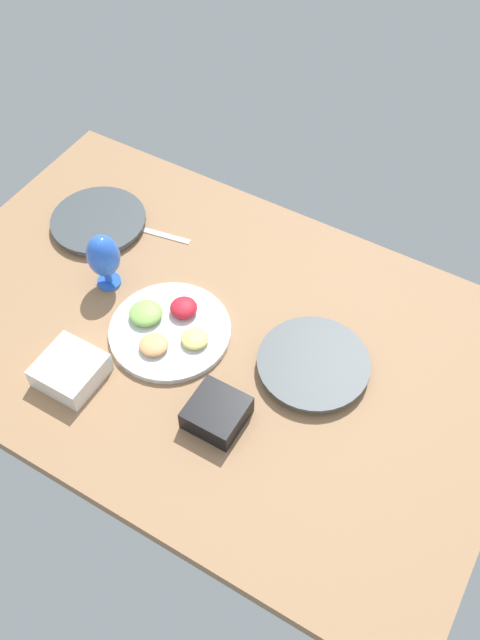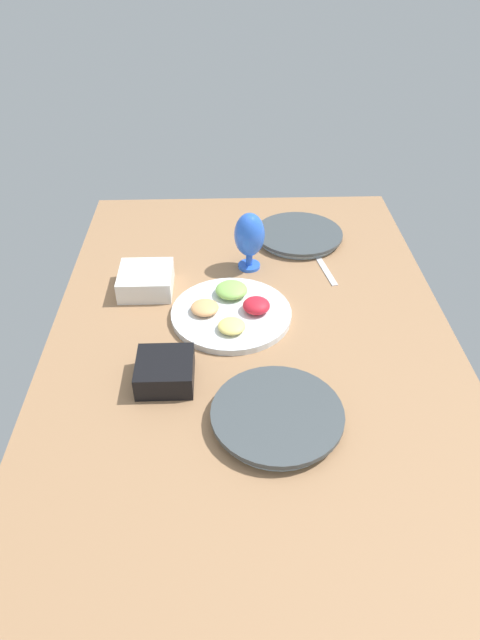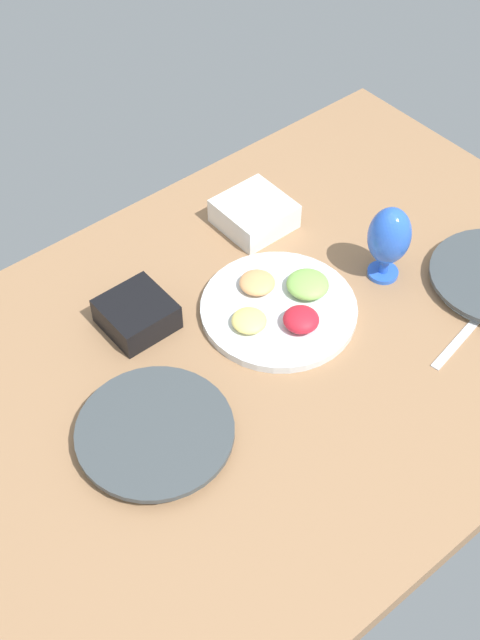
# 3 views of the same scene
# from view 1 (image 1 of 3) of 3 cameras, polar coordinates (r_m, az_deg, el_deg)

# --- Properties ---
(ground_plane) EXTENTS (1.60, 1.04, 0.04)m
(ground_plane) POSITION_cam_1_polar(r_m,az_deg,el_deg) (1.81, -2.65, -1.44)
(ground_plane) COLOR #99704C
(dinner_plate_left) EXTENTS (0.28, 0.28, 0.03)m
(dinner_plate_left) POSITION_cam_1_polar(r_m,az_deg,el_deg) (2.09, -11.74, 8.08)
(dinner_plate_left) COLOR silver
(dinner_plate_left) RESTS_ON ground_plane
(dinner_plate_right) EXTENTS (0.28, 0.28, 0.03)m
(dinner_plate_right) POSITION_cam_1_polar(r_m,az_deg,el_deg) (1.72, 6.15, -3.74)
(dinner_plate_right) COLOR silver
(dinner_plate_right) RESTS_ON ground_plane
(fruit_platter) EXTENTS (0.32, 0.32, 0.05)m
(fruit_platter) POSITION_cam_1_polar(r_m,az_deg,el_deg) (1.79, -5.96, -0.72)
(fruit_platter) COLOR silver
(fruit_platter) RESTS_ON ground_plane
(hurricane_glass_blue) EXTENTS (0.09, 0.09, 0.18)m
(hurricane_glass_blue) POSITION_cam_1_polar(r_m,az_deg,el_deg) (1.85, -11.34, 5.19)
(hurricane_glass_blue) COLOR blue
(hurricane_glass_blue) RESTS_ON ground_plane
(square_bowl_black) EXTENTS (0.13, 0.13, 0.06)m
(square_bowl_black) POSITION_cam_1_polar(r_m,az_deg,el_deg) (1.62, -1.97, -7.69)
(square_bowl_black) COLOR black
(square_bowl_black) RESTS_ON ground_plane
(square_bowl_white) EXTENTS (0.15, 0.15, 0.06)m
(square_bowl_white) POSITION_cam_1_polar(r_m,az_deg,el_deg) (1.73, -14.03, -4.03)
(square_bowl_white) COLOR white
(square_bowl_white) RESTS_ON ground_plane
(fork_by_left_plate) EXTENTS (0.18, 0.05, 0.01)m
(fork_by_left_plate) POSITION_cam_1_polar(r_m,az_deg,el_deg) (2.03, -6.58, 7.14)
(fork_by_left_plate) COLOR silver
(fork_by_left_plate) RESTS_ON ground_plane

